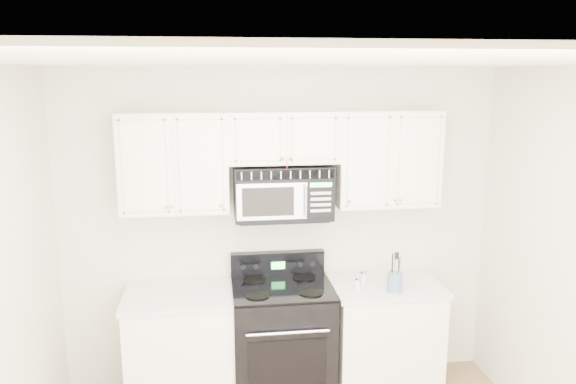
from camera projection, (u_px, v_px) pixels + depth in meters
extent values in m
cube|color=white|center=(325.00, 62.00, 2.61)|extent=(3.50, 3.50, 0.01)
cube|color=white|center=(281.00, 229.00, 4.58)|extent=(3.50, 0.01, 2.60)
cube|color=silver|center=(183.00, 351.00, 4.34)|extent=(0.82, 0.63, 0.88)
cube|color=silver|center=(181.00, 295.00, 4.25)|extent=(0.86, 0.65, 0.04)
cube|color=silver|center=(383.00, 338.00, 4.55)|extent=(0.82, 0.63, 0.88)
cube|color=silver|center=(385.00, 285.00, 4.46)|extent=(0.86, 0.65, 0.04)
cube|color=black|center=(380.00, 379.00, 4.67)|extent=(0.82, 0.55, 0.10)
cube|color=black|center=(282.00, 343.00, 4.43)|extent=(0.77, 0.65, 0.92)
cube|color=black|center=(288.00, 366.00, 4.11)|extent=(0.58, 0.01, 0.40)
cylinder|color=#B9BAC8|center=(288.00, 333.00, 4.03)|extent=(0.60, 0.02, 0.02)
cube|color=black|center=(282.00, 288.00, 4.33)|extent=(0.77, 0.65, 0.02)
cube|color=black|center=(277.00, 264.00, 4.59)|extent=(0.77, 0.08, 0.20)
cube|color=#25DA44|center=(278.00, 265.00, 4.55)|extent=(0.11, 0.00, 0.06)
cube|color=silver|center=(174.00, 163.00, 4.19)|extent=(0.80, 0.33, 0.75)
cube|color=silver|center=(387.00, 158.00, 4.40)|extent=(0.80, 0.33, 0.75)
cube|color=silver|center=(283.00, 137.00, 4.26)|extent=(0.84, 0.33, 0.39)
sphere|color=gold|center=(171.00, 207.00, 4.06)|extent=(0.03, 0.03, 0.03)
sphere|color=gold|center=(221.00, 205.00, 4.11)|extent=(0.03, 0.03, 0.03)
sphere|color=gold|center=(349.00, 201.00, 4.23)|extent=(0.03, 0.03, 0.03)
sphere|color=gold|center=(395.00, 200.00, 4.28)|extent=(0.03, 0.03, 0.03)
sphere|color=gold|center=(282.00, 158.00, 4.10)|extent=(0.03, 0.03, 0.03)
sphere|color=gold|center=(290.00, 158.00, 4.11)|extent=(0.03, 0.03, 0.03)
cylinder|color=#B31E2A|center=(287.00, 165.00, 4.11)|extent=(0.01, 0.00, 0.10)
sphere|color=gold|center=(287.00, 173.00, 4.12)|extent=(0.03, 0.03, 0.03)
cube|color=black|center=(283.00, 191.00, 4.32)|extent=(0.75, 0.37, 0.41)
cube|color=beige|center=(286.00, 175.00, 4.11)|extent=(0.73, 0.01, 0.07)
cube|color=#AAABB5|center=(272.00, 202.00, 4.13)|extent=(0.52, 0.01, 0.28)
cube|color=black|center=(268.00, 202.00, 4.12)|extent=(0.39, 0.01, 0.22)
cube|color=black|center=(321.00, 200.00, 4.18)|extent=(0.20, 0.01, 0.28)
cube|color=#25DA44|center=(321.00, 185.00, 4.15)|extent=(0.16, 0.00, 0.03)
cylinder|color=#B9BAC8|center=(306.00, 202.00, 4.13)|extent=(0.02, 0.02, 0.24)
cylinder|color=slate|center=(395.00, 282.00, 4.26)|extent=(0.12, 0.12, 0.14)
cylinder|color=olive|center=(399.00, 273.00, 4.25)|extent=(0.01, 0.01, 0.25)
cylinder|color=black|center=(392.00, 271.00, 4.27)|extent=(0.01, 0.01, 0.27)
cylinder|color=olive|center=(394.00, 272.00, 4.21)|extent=(0.01, 0.01, 0.29)
cylinder|color=black|center=(399.00, 273.00, 4.25)|extent=(0.01, 0.01, 0.25)
cylinder|color=silver|center=(358.00, 285.00, 4.30)|extent=(0.04, 0.04, 0.08)
cylinder|color=#B9BAC8|center=(358.00, 279.00, 4.29)|extent=(0.04, 0.04, 0.02)
cylinder|color=silver|center=(363.00, 279.00, 4.40)|extent=(0.04, 0.04, 0.09)
cylinder|color=#B9BAC8|center=(363.00, 272.00, 4.39)|extent=(0.05, 0.05, 0.02)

